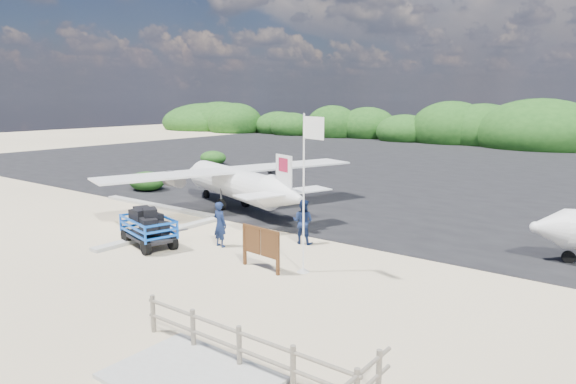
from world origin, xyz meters
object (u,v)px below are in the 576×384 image
Objects in this scene: baggage_cart at (149,246)px; flagpole at (303,272)px; crew_a at (220,224)px; crew_b at (303,222)px; aircraft_small at (349,155)px; signboard at (261,270)px.

flagpole is (6.84, 1.25, 0.00)m from baggage_cart.
crew_b is (2.44, 2.38, 0.00)m from crew_a.
crew_a is (2.34, 1.76, 0.93)m from baggage_cart.
aircraft_small is (-13.11, 32.68, -0.93)m from crew_a.
signboard is 3.79m from crew_b.
flagpole is at bearing 94.03° from aircraft_small.
flagpole is 2.95× the size of crew_a.
signboard is at bearing 90.14° from crew_b.
flagpole is 1.51m from signboard.
signboard is 1.02× the size of crew_b.
flagpole reaches higher than baggage_cart.
signboard is 3.53m from crew_a.
flagpole is 2.88× the size of signboard.
crew_b is 34.07m from aircraft_small.
flagpole reaches higher than signboard.
baggage_cart is 6.96m from flagpole.
crew_a is at bearing 87.93° from aircraft_small.
crew_b is (-0.74, 3.60, 0.93)m from signboard.
baggage_cart is 5.54m from signboard.
crew_a is (-4.51, 0.51, 0.93)m from flagpole.
baggage_cart is 1.54× the size of crew_b.
baggage_cart is 0.52× the size of flagpole.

